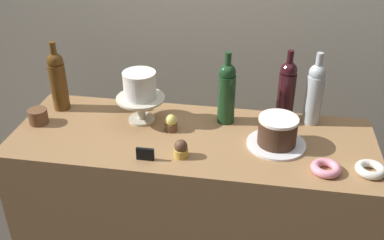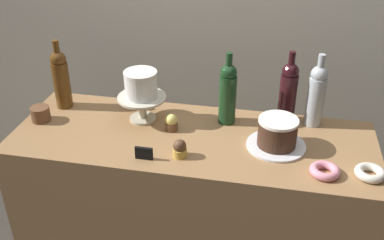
{
  "view_description": "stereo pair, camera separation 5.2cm",
  "coord_description": "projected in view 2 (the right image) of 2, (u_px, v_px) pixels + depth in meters",
  "views": [
    {
      "loc": [
        0.27,
        -1.59,
        1.93
      ],
      "look_at": [
        0.0,
        0.0,
        1.0
      ],
      "focal_mm": 42.37,
      "sensor_mm": 36.0,
      "label": 1
    },
    {
      "loc": [
        0.32,
        -1.58,
        1.93
      ],
      "look_at": [
        0.0,
        0.0,
        1.0
      ],
      "focal_mm": 42.37,
      "sensor_mm": 36.0,
      "label": 2
    }
  ],
  "objects": [
    {
      "name": "wine_bottle_dark_red",
      "position": [
        288.0,
        91.0,
        1.95
      ],
      "size": [
        0.08,
        0.08,
        0.33
      ],
      "color": "black",
      "rests_on": "display_counter"
    },
    {
      "name": "donut_sugar",
      "position": [
        370.0,
        173.0,
        1.66
      ],
      "size": [
        0.11,
        0.11,
        0.03
      ],
      "color": "silver",
      "rests_on": "display_counter"
    },
    {
      "name": "wine_bottle_green",
      "position": [
        228.0,
        92.0,
        1.94
      ],
      "size": [
        0.08,
        0.08,
        0.33
      ],
      "color": "#193D1E",
      "rests_on": "display_counter"
    },
    {
      "name": "silver_serving_platter",
      "position": [
        276.0,
        145.0,
        1.84
      ],
      "size": [
        0.24,
        0.24,
        0.01
      ],
      "color": "white",
      "rests_on": "display_counter"
    },
    {
      "name": "cake_stand_pedestal",
      "position": [
        142.0,
        104.0,
        1.99
      ],
      "size": [
        0.21,
        0.21,
        0.12
      ],
      "color": "beige",
      "rests_on": "display_counter"
    },
    {
      "name": "display_counter",
      "position": [
        192.0,
        219.0,
        2.13
      ],
      "size": [
        1.52,
        0.55,
        0.92
      ],
      "color": "#997047",
      "rests_on": "ground_plane"
    },
    {
      "name": "wine_bottle_clear",
      "position": [
        316.0,
        94.0,
        1.92
      ],
      "size": [
        0.08,
        0.08,
        0.33
      ],
      "color": "#B2BCC1",
      "rests_on": "display_counter"
    },
    {
      "name": "cookie_stack",
      "position": [
        40.0,
        114.0,
        2.0
      ],
      "size": [
        0.08,
        0.08,
        0.07
      ],
      "color": "brown",
      "rests_on": "display_counter"
    },
    {
      "name": "cupcake_lemon",
      "position": [
        171.0,
        123.0,
        1.93
      ],
      "size": [
        0.06,
        0.06,
        0.07
      ],
      "color": "brown",
      "rests_on": "display_counter"
    },
    {
      "name": "cupcake_chocolate",
      "position": [
        180.0,
        149.0,
        1.76
      ],
      "size": [
        0.06,
        0.06,
        0.07
      ],
      "color": "gold",
      "rests_on": "display_counter"
    },
    {
      "name": "wine_bottle_amber",
      "position": [
        61.0,
        78.0,
        2.07
      ],
      "size": [
        0.08,
        0.08,
        0.33
      ],
      "color": "#5B3814",
      "rests_on": "display_counter"
    },
    {
      "name": "donut_pink",
      "position": [
        325.0,
        171.0,
        1.67
      ],
      "size": [
        0.11,
        0.11,
        0.03
      ],
      "color": "pink",
      "rests_on": "display_counter"
    },
    {
      "name": "price_sign_chalkboard",
      "position": [
        144.0,
        153.0,
        1.75
      ],
      "size": [
        0.07,
        0.01,
        0.05
      ],
      "color": "black",
      "rests_on": "display_counter"
    },
    {
      "name": "white_layer_cake",
      "position": [
        141.0,
        84.0,
        1.94
      ],
      "size": [
        0.14,
        0.14,
        0.12
      ],
      "color": "white",
      "rests_on": "cake_stand_pedestal"
    },
    {
      "name": "chocolate_round_cake",
      "position": [
        277.0,
        132.0,
        1.8
      ],
      "size": [
        0.16,
        0.16,
        0.12
      ],
      "color": "#3D2619",
      "rests_on": "silver_serving_platter"
    }
  ]
}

